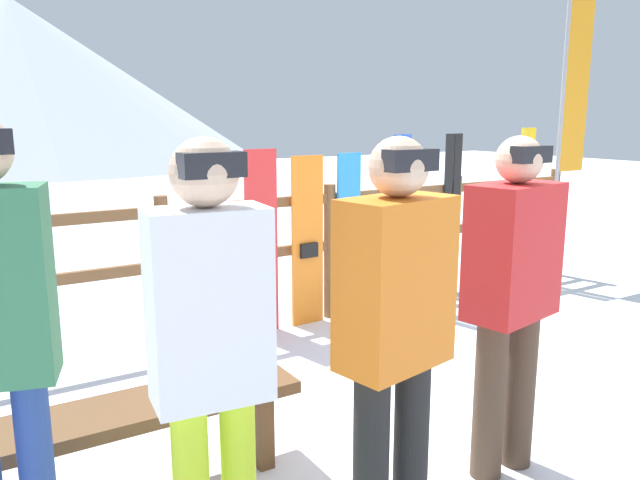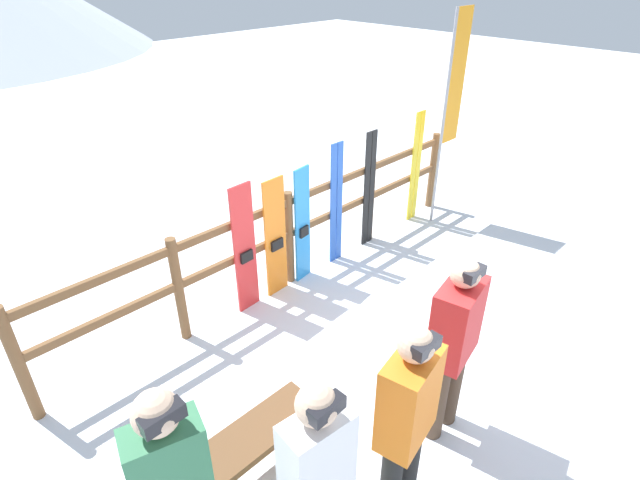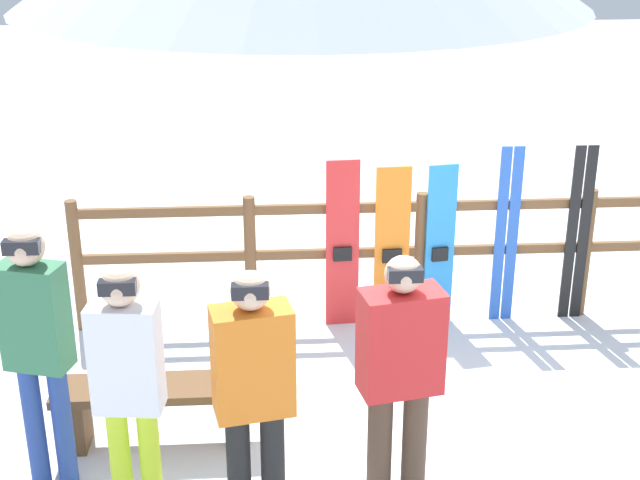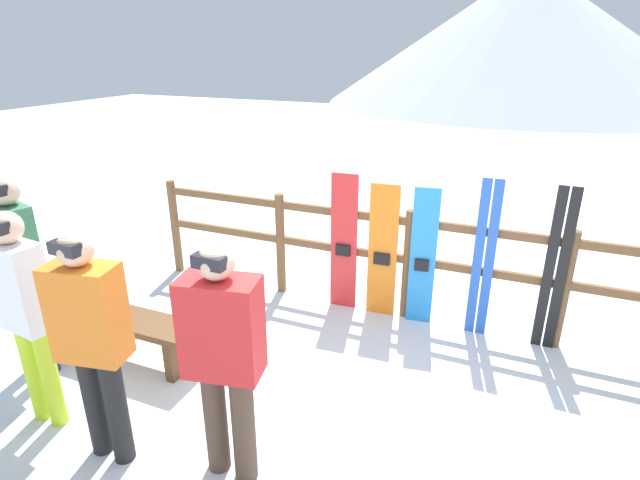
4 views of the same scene
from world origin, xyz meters
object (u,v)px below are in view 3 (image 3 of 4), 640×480
(person_white, at_px, (128,380))
(person_red, at_px, (400,368))
(snowboard_red, at_px, (342,245))
(bench, at_px, (158,399))
(person_plaid_green, at_px, (37,338))
(snowboard_blue, at_px, (440,246))
(ski_pair_black, at_px, (578,234))
(person_orange, at_px, (253,387))
(snowboard_orange, at_px, (392,247))
(ski_pair_blue, at_px, (506,236))

(person_white, relative_size, person_red, 1.02)
(person_white, height_order, snowboard_red, person_white)
(bench, xyz_separation_m, person_white, (-0.03, -0.85, 0.65))
(bench, bearing_deg, person_plaid_green, -147.06)
(snowboard_blue, distance_m, ski_pair_black, 1.19)
(bench, bearing_deg, person_white, -92.15)
(person_white, height_order, person_red, person_white)
(person_orange, bearing_deg, snowboard_orange, 66.20)
(snowboard_blue, bearing_deg, bench, -142.93)
(person_plaid_green, relative_size, ski_pair_blue, 1.11)
(snowboard_red, bearing_deg, ski_pair_blue, 0.14)
(person_white, xyz_separation_m, snowboard_red, (1.43, 2.53, -0.25))
(person_plaid_green, height_order, snowboard_orange, person_plaid_green)
(bench, distance_m, ski_pair_blue, 3.29)
(person_white, height_order, person_orange, person_white)
(person_red, height_order, person_orange, person_orange)
(snowboard_orange, relative_size, ski_pair_black, 0.90)
(snowboard_blue, distance_m, ski_pair_blue, 0.57)
(person_red, bearing_deg, bench, 154.07)
(person_orange, xyz_separation_m, snowboard_orange, (1.15, 2.61, -0.26))
(person_white, xyz_separation_m, snowboard_orange, (1.85, 2.53, -0.28))
(bench, relative_size, ski_pair_blue, 0.88)
(ski_pair_black, bearing_deg, person_red, -128.10)
(bench, xyz_separation_m, snowboard_orange, (1.81, 1.68, 0.37))
(person_orange, xyz_separation_m, ski_pair_blue, (2.12, 2.61, -0.18))
(person_white, xyz_separation_m, person_red, (1.54, 0.11, -0.04))
(bench, bearing_deg, ski_pair_black, 26.29)
(snowboard_blue, xyz_separation_m, ski_pair_blue, (0.57, 0.00, 0.08))
(bench, xyz_separation_m, person_plaid_green, (-0.62, -0.40, 0.70))
(person_plaid_green, distance_m, snowboard_blue, 3.54)
(ski_pair_blue, bearing_deg, person_orange, -129.15)
(bench, distance_m, snowboard_red, 2.22)
(bench, bearing_deg, ski_pair_blue, 31.10)
(person_red, xyz_separation_m, snowboard_blue, (0.71, 2.41, -0.24))
(snowboard_orange, relative_size, snowboard_blue, 0.99)
(person_orange, distance_m, snowboard_blue, 3.05)
(person_plaid_green, bearing_deg, snowboard_blue, 36.20)
(person_plaid_green, height_order, snowboard_red, person_plaid_green)
(person_red, distance_m, snowboard_red, 2.42)
(snowboard_red, bearing_deg, person_plaid_green, -134.09)
(bench, height_order, snowboard_orange, snowboard_orange)
(ski_pair_black, bearing_deg, snowboard_orange, -179.87)
(snowboard_red, bearing_deg, person_red, -87.23)
(snowboard_red, bearing_deg, person_orange, -105.65)
(bench, xyz_separation_m, ski_pair_blue, (2.79, 1.68, 0.45))
(ski_pair_black, bearing_deg, ski_pair_blue, 180.00)
(snowboard_red, xyz_separation_m, ski_pair_black, (2.01, 0.00, 0.05))
(person_plaid_green, xyz_separation_m, person_red, (2.13, -0.33, -0.09))
(person_orange, distance_m, snowboard_orange, 2.86)
(person_orange, height_order, ski_pair_blue, person_orange)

